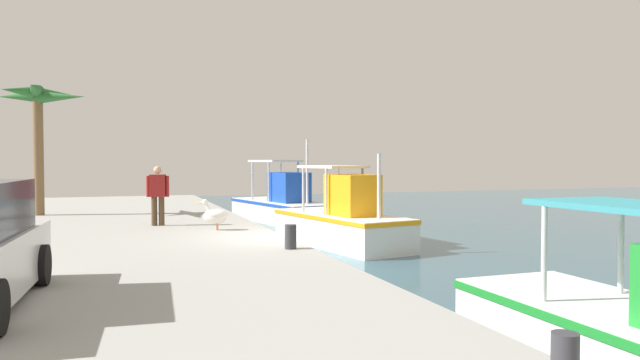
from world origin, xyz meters
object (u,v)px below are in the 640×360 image
object	(u,v)px
fisherman_standing	(158,193)
mooring_bollard_nearest	(291,237)
pelican	(215,215)
fishing_boat_second	(342,222)
palm_tree	(39,106)
fishing_boat_nearest	(282,205)

from	to	relation	value
fisherman_standing	mooring_bollard_nearest	world-z (taller)	fisherman_standing
pelican	mooring_bollard_nearest	world-z (taller)	pelican
fishing_boat_second	mooring_bollard_nearest	bearing A→B (deg)	-32.15
fisherman_standing	palm_tree	world-z (taller)	palm_tree
fishing_boat_nearest	fisherman_standing	world-z (taller)	fishing_boat_nearest
fishing_boat_nearest	pelican	size ratio (longest dim) A/B	6.86
fisherman_standing	mooring_bollard_nearest	size ratio (longest dim) A/B	3.32
fishing_boat_nearest	fishing_boat_second	size ratio (longest dim) A/B	1.16
fishing_boat_nearest	fisherman_standing	size ratio (longest dim) A/B	3.87
fishing_boat_second	palm_tree	distance (m)	10.85
fishing_boat_second	palm_tree	size ratio (longest dim) A/B	1.28
pelican	fisherman_standing	xyz separation A→B (m)	(-1.61, -1.36, 0.53)
fishing_boat_nearest	mooring_bollard_nearest	bearing A→B (deg)	-14.87
fishing_boat_nearest	palm_tree	size ratio (longest dim) A/B	1.49
fishing_boat_second	fisherman_standing	bearing A→B (deg)	-93.73
fisherman_standing	mooring_bollard_nearest	distance (m)	5.88
fishing_boat_second	palm_tree	bearing A→B (deg)	-118.38
pelican	fisherman_standing	bearing A→B (deg)	-139.83
pelican	palm_tree	world-z (taller)	palm_tree
fishing_boat_nearest	mooring_bollard_nearest	world-z (taller)	fishing_boat_nearest
pelican	fisherman_standing	distance (m)	2.17
mooring_bollard_nearest	fisherman_standing	bearing A→B (deg)	-156.67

